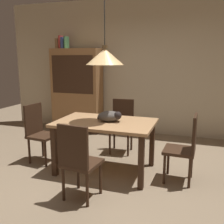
{
  "coord_description": "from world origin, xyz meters",
  "views": [
    {
      "loc": [
        1.18,
        -2.93,
        1.63
      ],
      "look_at": [
        -0.02,
        0.64,
        0.85
      ],
      "focal_mm": 41.36,
      "sensor_mm": 36.0,
      "label": 1
    }
  ],
  "objects_px": {
    "chair_right_side": "(186,145)",
    "hutch_bookcase": "(77,92)",
    "pendant_lamp": "(105,56)",
    "book_red_tall": "(62,42)",
    "chair_left_side": "(39,130)",
    "chair_near_front": "(78,159)",
    "book_green_slim": "(66,43)",
    "book_blue_wide": "(64,43)",
    "book_brown_thick": "(59,44)",
    "chair_far_back": "(122,123)",
    "dining_table": "(105,128)",
    "cat_sleeping": "(110,116)"
  },
  "relations": [
    {
      "from": "chair_right_side",
      "to": "hutch_bookcase",
      "type": "bearing_deg",
      "value": 142.95
    },
    {
      "from": "pendant_lamp",
      "to": "book_red_tall",
      "type": "distance_m",
      "value": 2.56
    },
    {
      "from": "chair_left_side",
      "to": "pendant_lamp",
      "type": "height_order",
      "value": "pendant_lamp"
    },
    {
      "from": "chair_near_front",
      "to": "book_green_slim",
      "type": "height_order",
      "value": "book_green_slim"
    },
    {
      "from": "chair_near_front",
      "to": "book_green_slim",
      "type": "distance_m",
      "value": 3.5
    },
    {
      "from": "book_blue_wide",
      "to": "hutch_bookcase",
      "type": "bearing_deg",
      "value": -0.3
    },
    {
      "from": "book_brown_thick",
      "to": "book_red_tall",
      "type": "xyz_separation_m",
      "value": [
        0.07,
        0.0,
        0.03
      ]
    },
    {
      "from": "chair_far_back",
      "to": "book_blue_wide",
      "type": "height_order",
      "value": "book_blue_wide"
    },
    {
      "from": "book_red_tall",
      "to": "book_green_slim",
      "type": "relative_size",
      "value": 1.08
    },
    {
      "from": "chair_near_front",
      "to": "pendant_lamp",
      "type": "xyz_separation_m",
      "value": [
        0.01,
        0.88,
        1.15
      ]
    },
    {
      "from": "chair_near_front",
      "to": "dining_table",
      "type": "bearing_deg",
      "value": 89.44
    },
    {
      "from": "chair_right_side",
      "to": "book_brown_thick",
      "type": "height_order",
      "value": "book_brown_thick"
    },
    {
      "from": "cat_sleeping",
      "to": "book_blue_wide",
      "type": "xyz_separation_m",
      "value": [
        -1.72,
        1.86,
        1.14
      ]
    },
    {
      "from": "chair_right_side",
      "to": "book_blue_wide",
      "type": "distance_m",
      "value": 3.66
    },
    {
      "from": "chair_near_front",
      "to": "cat_sleeping",
      "type": "distance_m",
      "value": 0.95
    },
    {
      "from": "chair_left_side",
      "to": "book_blue_wide",
      "type": "xyz_separation_m",
      "value": [
        -0.52,
        1.87,
        1.46
      ]
    },
    {
      "from": "chair_left_side",
      "to": "book_red_tall",
      "type": "xyz_separation_m",
      "value": [
        -0.58,
        1.87,
        1.48
      ]
    },
    {
      "from": "chair_far_back",
      "to": "chair_left_side",
      "type": "height_order",
      "value": "same"
    },
    {
      "from": "book_blue_wide",
      "to": "chair_near_front",
      "type": "bearing_deg",
      "value": -59.24
    },
    {
      "from": "chair_left_side",
      "to": "chair_right_side",
      "type": "distance_m",
      "value": 2.26
    },
    {
      "from": "dining_table",
      "to": "chair_far_back",
      "type": "height_order",
      "value": "chair_far_back"
    },
    {
      "from": "hutch_bookcase",
      "to": "book_blue_wide",
      "type": "bearing_deg",
      "value": 179.7
    },
    {
      "from": "book_blue_wide",
      "to": "dining_table",
      "type": "bearing_deg",
      "value": -48.71
    },
    {
      "from": "book_blue_wide",
      "to": "book_brown_thick",
      "type": "bearing_deg",
      "value": 180.0
    },
    {
      "from": "book_green_slim",
      "to": "book_blue_wide",
      "type": "bearing_deg",
      "value": 180.0
    },
    {
      "from": "chair_near_front",
      "to": "book_green_slim",
      "type": "bearing_deg",
      "value": 119.88
    },
    {
      "from": "dining_table",
      "to": "hutch_bookcase",
      "type": "relative_size",
      "value": 0.76
    },
    {
      "from": "hutch_bookcase",
      "to": "chair_near_front",
      "type": "bearing_deg",
      "value": -63.85
    },
    {
      "from": "chair_far_back",
      "to": "book_blue_wide",
      "type": "distance_m",
      "value": 2.41
    },
    {
      "from": "chair_right_side",
      "to": "cat_sleeping",
      "type": "height_order",
      "value": "chair_right_side"
    },
    {
      "from": "book_blue_wide",
      "to": "chair_right_side",
      "type": "bearing_deg",
      "value": -34.1
    },
    {
      "from": "chair_near_front",
      "to": "pendant_lamp",
      "type": "bearing_deg",
      "value": 89.44
    },
    {
      "from": "chair_near_front",
      "to": "book_green_slim",
      "type": "xyz_separation_m",
      "value": [
        -1.58,
        2.75,
        1.47
      ]
    },
    {
      "from": "chair_far_back",
      "to": "pendant_lamp",
      "type": "distance_m",
      "value": 1.45
    },
    {
      "from": "pendant_lamp",
      "to": "book_red_tall",
      "type": "xyz_separation_m",
      "value": [
        -1.71,
        1.88,
        0.33
      ]
    },
    {
      "from": "dining_table",
      "to": "cat_sleeping",
      "type": "bearing_deg",
      "value": 13.21
    },
    {
      "from": "chair_right_side",
      "to": "book_brown_thick",
      "type": "relative_size",
      "value": 3.88
    },
    {
      "from": "chair_right_side",
      "to": "book_green_slim",
      "type": "bearing_deg",
      "value": 145.34
    },
    {
      "from": "dining_table",
      "to": "hutch_bookcase",
      "type": "xyz_separation_m",
      "value": [
        -1.36,
        1.88,
        0.24
      ]
    },
    {
      "from": "chair_far_back",
      "to": "chair_left_side",
      "type": "distance_m",
      "value": 1.42
    },
    {
      "from": "cat_sleeping",
      "to": "book_green_slim",
      "type": "distance_m",
      "value": 2.75
    },
    {
      "from": "chair_far_back",
      "to": "book_red_tall",
      "type": "height_order",
      "value": "book_red_tall"
    },
    {
      "from": "chair_right_side",
      "to": "book_blue_wide",
      "type": "height_order",
      "value": "book_blue_wide"
    },
    {
      "from": "chair_far_back",
      "to": "chair_right_side",
      "type": "bearing_deg",
      "value": -37.86
    },
    {
      "from": "chair_right_side",
      "to": "book_green_slim",
      "type": "height_order",
      "value": "book_green_slim"
    },
    {
      "from": "chair_near_front",
      "to": "book_red_tall",
      "type": "bearing_deg",
      "value": 121.72
    },
    {
      "from": "cat_sleeping",
      "to": "book_blue_wide",
      "type": "relative_size",
      "value": 1.69
    },
    {
      "from": "cat_sleeping",
      "to": "book_brown_thick",
      "type": "height_order",
      "value": "book_brown_thick"
    },
    {
      "from": "chair_left_side",
      "to": "hutch_bookcase",
      "type": "bearing_deg",
      "value": 97.09
    },
    {
      "from": "book_red_tall",
      "to": "cat_sleeping",
      "type": "bearing_deg",
      "value": -46.19
    }
  ]
}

